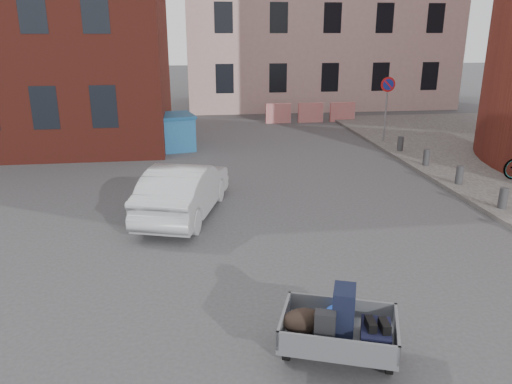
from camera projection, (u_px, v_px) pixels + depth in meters
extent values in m
plane|color=#38383A|center=(286.00, 243.00, 11.24)|extent=(120.00, 120.00, 0.00)
cylinder|color=gray|center=(386.00, 110.00, 20.51)|extent=(0.07, 0.07, 2.60)
cylinder|color=red|center=(388.00, 84.00, 20.17)|extent=(0.60, 0.03, 0.60)
cylinder|color=navy|center=(388.00, 85.00, 20.15)|extent=(0.44, 0.03, 0.44)
cylinder|color=#3A3A3D|center=(503.00, 198.00, 13.01)|extent=(0.22, 0.22, 0.55)
cylinder|color=#3A3A3D|center=(459.00, 175.00, 15.08)|extent=(0.22, 0.22, 0.55)
cylinder|color=#3A3A3D|center=(426.00, 157.00, 17.16)|extent=(0.22, 0.22, 0.55)
cylinder|color=#3A3A3D|center=(400.00, 144.00, 19.23)|extent=(0.22, 0.22, 0.55)
cube|color=red|center=(278.00, 113.00, 25.54)|extent=(1.30, 0.18, 1.00)
cube|color=red|center=(311.00, 113.00, 25.75)|extent=(1.30, 0.18, 1.00)
cube|color=red|center=(343.00, 112.00, 25.97)|extent=(1.30, 0.18, 1.00)
cylinder|color=black|center=(288.00, 345.00, 7.25)|extent=(0.24, 0.45, 0.44)
cylinder|color=black|center=(390.00, 358.00, 6.95)|extent=(0.24, 0.45, 0.44)
cube|color=slate|center=(338.00, 337.00, 7.02)|extent=(1.88, 1.58, 0.08)
cube|color=slate|center=(284.00, 319.00, 7.13)|extent=(0.41, 1.05, 0.28)
cube|color=slate|center=(397.00, 333.00, 6.81)|extent=(0.41, 1.05, 0.28)
cube|color=slate|center=(341.00, 306.00, 7.46)|extent=(1.52, 0.58, 0.28)
cube|color=slate|center=(337.00, 348.00, 6.48)|extent=(1.52, 0.58, 0.28)
cube|color=slate|center=(342.00, 307.00, 7.88)|extent=(0.31, 0.69, 0.06)
cube|color=black|center=(344.00, 311.00, 6.94)|extent=(0.44, 0.53, 0.70)
cube|color=black|center=(376.00, 335.00, 6.78)|extent=(0.58, 0.70, 0.25)
ellipsoid|color=black|center=(303.00, 321.00, 7.01)|extent=(0.69, 0.54, 0.36)
cube|color=black|center=(325.00, 328.00, 6.74)|extent=(0.32, 0.26, 0.48)
ellipsoid|color=blue|center=(337.00, 313.00, 7.31)|extent=(0.44, 0.41, 0.24)
cube|color=black|center=(371.00, 324.00, 6.69)|extent=(0.13, 0.28, 0.13)
cube|color=black|center=(384.00, 326.00, 6.65)|extent=(0.13, 0.28, 0.13)
cube|color=#1D588C|center=(151.00, 135.00, 19.61)|extent=(3.52, 2.29, 1.30)
cube|color=navy|center=(150.00, 117.00, 19.39)|extent=(3.65, 2.41, 0.11)
imported|color=#ACAEB4|center=(184.00, 189.00, 12.78)|extent=(2.57, 4.38, 1.36)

